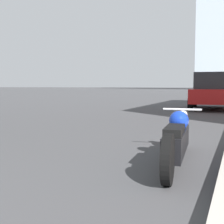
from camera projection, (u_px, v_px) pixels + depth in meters
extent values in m
cylinder|color=black|center=(182.00, 133.00, 5.26)|extent=(0.15, 0.57, 0.57)
cylinder|color=black|center=(168.00, 159.00, 3.38)|extent=(0.15, 0.57, 0.57)
cube|color=black|center=(177.00, 142.00, 4.32)|extent=(0.38, 1.51, 0.31)
sphere|color=#1433AD|center=(179.00, 121.00, 4.58)|extent=(0.29, 0.29, 0.29)
cube|color=black|center=(174.00, 130.00, 4.00)|extent=(0.28, 0.70, 0.10)
sphere|color=silver|center=(183.00, 115.00, 5.26)|extent=(0.16, 0.16, 0.16)
cylinder|color=silver|center=(182.00, 109.00, 5.12)|extent=(0.62, 0.09, 0.04)
cube|color=red|center=(210.00, 96.00, 14.54)|extent=(1.94, 4.46, 0.61)
cube|color=#23282D|center=(211.00, 81.00, 14.48)|extent=(1.55, 2.18, 0.75)
cylinder|color=black|center=(195.00, 101.00, 16.10)|extent=(0.24, 0.65, 0.64)
cylinder|color=black|center=(190.00, 103.00, 13.55)|extent=(0.24, 0.65, 0.64)
cube|color=#1E3899|center=(221.00, 90.00, 24.89)|extent=(2.24, 4.71, 0.79)
cube|color=#23282D|center=(222.00, 81.00, 24.83)|extent=(1.77, 2.32, 0.70)
cylinder|color=black|center=(210.00, 95.00, 26.54)|extent=(0.25, 0.66, 0.65)
cylinder|color=black|center=(209.00, 96.00, 23.84)|extent=(0.25, 0.66, 0.65)
cylinder|color=black|center=(219.00, 93.00, 35.91)|extent=(0.20, 0.61, 0.61)
cylinder|color=black|center=(217.00, 93.00, 33.66)|extent=(0.20, 0.61, 0.61)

